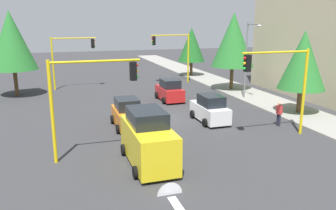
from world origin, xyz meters
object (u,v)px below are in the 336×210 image
Objects in this scene: traffic_signal_far_left at (174,49)px; tree_roadside_far at (192,45)px; traffic_signal_near_right at (89,89)px; traffic_signal_far_right at (71,52)px; car_red at (170,91)px; traffic_signal_near_left at (280,76)px; tree_roadside_mid at (233,40)px; tree_roadside_near at (303,60)px; pedestrian_crossing at (279,113)px; tree_opposite_side at (11,40)px; car_orange at (128,114)px; street_lamp_curbside at (249,52)px; delivery_van_yellow at (148,139)px; car_white at (210,109)px.

traffic_signal_far_left is 5.53m from tree_roadside_far.
traffic_signal_far_left is at bearing 150.49° from traffic_signal_near_right.
traffic_signal_far_right is 12.09m from car_red.
tree_roadside_mid is (-14.00, 4.34, 1.33)m from traffic_signal_near_left.
traffic_signal_near_right is at bearing -76.07° from tree_roadside_near.
traffic_signal_near_right reaches higher than pedestrian_crossing.
traffic_signal_near_right is at bearing -32.23° from tree_roadside_far.
traffic_signal_far_right is at bearing -144.74° from pedestrian_crossing.
tree_opposite_side is at bearing -100.78° from tree_roadside_mid.
tree_roadside_far is at bearing -177.14° from tree_roadside_mid.
tree_roadside_mid is (-14.00, 15.63, 1.44)m from traffic_signal_near_right.
traffic_signal_far_left is 1.03× the size of traffic_signal_far_right.
tree_opposite_side is at bearing -148.07° from car_orange.
traffic_signal_far_right reaches higher than pedestrian_crossing.
car_orange is (19.18, -12.29, -3.17)m from tree_roadside_far.
tree_roadside_near is (10.00, 0.50, -0.99)m from tree_roadside_mid.
street_lamp_curbside reaches higher than traffic_signal_far_right.
traffic_signal_far_left is 1.51× the size of car_orange.
car_red is at bearing 145.02° from traffic_signal_near_right.
traffic_signal_far_left is 23.39m from delivery_van_yellow.
traffic_signal_near_left is at bearing -9.10° from tree_roadside_far.
traffic_signal_near_left is 1.45× the size of car_orange.
car_orange is at bearing 31.93° from tree_opposite_side.
traffic_signal_far_right is at bearing -75.22° from tree_roadside_far.
car_red is 0.98× the size of car_white.
tree_roadside_near reaches higher than delivery_van_yellow.
traffic_signal_near_left is at bearing 15.65° from car_red.
pedestrian_crossing is at bearing 4.65° from traffic_signal_far_left.
tree_opposite_side is 21.49m from delivery_van_yellow.
car_red is 7.26m from car_white.
street_lamp_curbside is (-9.61, 3.54, 0.50)m from traffic_signal_near_left.
delivery_van_yellow is at bearing -2.06° from car_orange.
traffic_signal_near_right is at bearing 16.61° from tree_opposite_side.
tree_roadside_far is at bearing 178.81° from street_lamp_curbside.
car_orange is 1.00× the size of car_white.
tree_opposite_side reaches higher than car_orange.
pedestrian_crossing is (16.14, 18.16, -4.37)m from tree_opposite_side.
traffic_signal_far_right is at bearing -179.91° from traffic_signal_near_right.
pedestrian_crossing is at bearing 59.16° from car_white.
traffic_signal_near_left is at bearing 100.09° from delivery_van_yellow.
tree_roadside_mid is (-4.39, 0.80, 0.83)m from street_lamp_curbside.
traffic_signal_far_left reaches higher than pedestrian_crossing.
traffic_signal_far_right is at bearing -134.71° from tree_roadside_near.
street_lamp_curbside is 8.80m from car_white.
delivery_van_yellow reaches higher than car_red.
car_red is (-11.52, 8.06, -2.85)m from traffic_signal_near_right.
street_lamp_curbside is 5.76m from tree_roadside_near.
traffic_signal_near_right is at bearing -120.55° from delivery_van_yellow.
tree_roadside_mid is 2.12× the size of car_orange.
delivery_van_yellow is at bearing -26.10° from tree_roadside_far.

